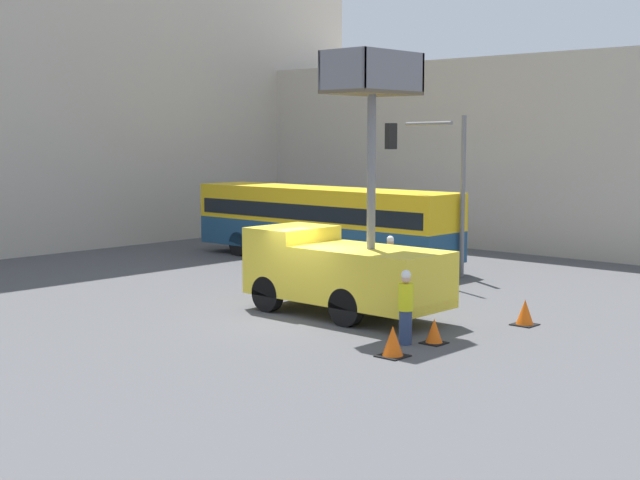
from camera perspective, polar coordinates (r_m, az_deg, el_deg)
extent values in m
plane|color=#4C4C4F|center=(25.29, -1.15, -5.05)|extent=(120.00, 120.00, 0.00)
cube|color=#BCB2A3|center=(45.48, 12.97, 5.48)|extent=(10.00, 28.00, 8.66)
cube|color=yellow|center=(26.83, -1.78, -1.22)|extent=(2.40, 1.83, 1.96)
cube|color=yellow|center=(24.85, 3.26, -2.34)|extent=(2.40, 4.26, 1.55)
cube|color=red|center=(23.72, 7.16, -4.35)|extent=(2.35, 0.10, 0.24)
cylinder|color=black|center=(26.24, -3.38, -3.46)|extent=(0.30, 1.06, 1.06)
cylinder|color=black|center=(27.72, -0.26, -2.90)|extent=(0.30, 1.06, 1.06)
cylinder|color=black|center=(24.19, 1.67, -4.32)|extent=(0.30, 1.06, 1.06)
cylinder|color=black|center=(25.79, 4.73, -3.65)|extent=(0.30, 1.06, 1.06)
cylinder|color=slate|center=(24.57, 3.31, 4.33)|extent=(0.24, 0.24, 4.24)
cube|color=brown|center=(24.58, 3.34, 9.39)|extent=(2.59, 1.61, 0.10)
cube|color=slate|center=(23.65, 1.40, 10.90)|extent=(0.08, 1.61, 1.05)
cube|color=slate|center=(25.59, 5.15, 10.55)|extent=(0.08, 1.61, 1.05)
cube|color=slate|center=(25.10, 1.97, 10.65)|extent=(2.59, 0.08, 1.05)
cube|color=slate|center=(24.14, 4.79, 10.79)|extent=(2.59, 0.08, 1.05)
cube|color=navy|center=(36.48, 0.15, 0.20)|extent=(2.46, 12.39, 1.17)
cube|color=yellow|center=(36.35, 0.15, 2.23)|extent=(2.46, 12.39, 1.43)
cube|color=black|center=(36.37, 0.15, 1.90)|extent=(2.48, 11.90, 0.63)
cylinder|color=black|center=(38.47, -5.18, -0.25)|extent=(0.30, 1.05, 1.05)
cylinder|color=black|center=(39.95, -2.88, 0.02)|extent=(0.30, 1.05, 1.05)
cylinder|color=black|center=(33.25, 3.80, -1.33)|extent=(0.30, 1.05, 1.05)
cylinder|color=black|center=(34.95, 6.01, -0.96)|extent=(0.30, 1.05, 1.05)
cylinder|color=slate|center=(32.92, 9.12, 2.76)|extent=(0.18, 0.18, 5.88)
cylinder|color=slate|center=(32.04, 6.94, 7.42)|extent=(1.29, 2.82, 0.13)
cube|color=black|center=(31.27, 4.57, 6.64)|extent=(0.42, 0.42, 0.90)
sphere|color=red|center=(31.27, 4.57, 7.10)|extent=(0.20, 0.20, 0.20)
cylinder|color=navy|center=(22.23, 5.49, -5.59)|extent=(0.32, 0.32, 0.85)
cylinder|color=yellow|center=(22.09, 5.51, -3.66)|extent=(0.38, 0.38, 0.68)
sphere|color=tan|center=(22.01, 5.52, -2.50)|extent=(0.23, 0.23, 0.23)
sphere|color=white|center=(21.99, 5.53, -2.23)|extent=(0.24, 0.24, 0.24)
cylinder|color=navy|center=(29.64, 4.50, -2.50)|extent=(0.32, 0.32, 0.85)
cylinder|color=yellow|center=(29.52, 4.52, -1.03)|extent=(0.38, 0.38, 0.68)
sphere|color=tan|center=(29.47, 4.52, -0.16)|extent=(0.23, 0.23, 0.23)
sphere|color=white|center=(29.46, 4.52, 0.04)|extent=(0.24, 0.24, 0.24)
cube|color=black|center=(21.09, 4.67, -7.41)|extent=(0.64, 0.64, 0.03)
cone|color=#F25B0F|center=(21.01, 4.68, -6.48)|extent=(0.51, 0.51, 0.74)
cube|color=black|center=(22.49, 7.31, -6.55)|extent=(0.55, 0.55, 0.03)
cone|color=#F25B0F|center=(22.43, 7.32, -5.80)|extent=(0.44, 0.44, 0.63)
cube|color=black|center=(25.06, 12.96, -5.30)|extent=(0.62, 0.62, 0.03)
cone|color=#F25B0F|center=(25.00, 12.99, -4.53)|extent=(0.50, 0.50, 0.71)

